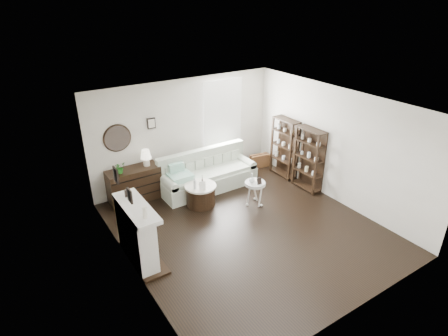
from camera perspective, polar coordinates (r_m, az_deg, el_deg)
room at (r=9.82m, az=-2.05°, el=7.61°), size 5.50×5.50×5.50m
fireplace at (r=7.16m, az=-13.08°, el=-9.99°), size 0.50×1.40×1.84m
shelf_unit_far at (r=10.13m, az=9.21°, el=3.08°), size 0.30×0.80×1.60m
shelf_unit_near at (r=9.54m, az=12.77°, el=1.30°), size 0.30×0.80×1.60m
sofa at (r=9.57m, az=-2.60°, el=-1.18°), size 2.48×0.86×0.96m
quilt at (r=9.02m, az=-6.65°, el=-1.34°), size 0.55×0.45×0.14m
suitcase at (r=10.76m, az=5.43°, el=1.11°), size 0.58×0.26×0.38m
dresser at (r=9.20m, az=-13.52°, el=-2.46°), size 1.23×0.53×0.82m
table_lamp at (r=9.04m, az=-11.79°, el=1.53°), size 0.34×0.34×0.40m
potted_plant at (r=8.84m, az=-15.61°, el=0.04°), size 0.29×0.27×0.27m
drum_table at (r=8.83m, az=-3.57°, el=-4.10°), size 0.74×0.74×0.52m
pedestal_table at (r=8.73m, az=4.75°, el=-2.46°), size 0.49×0.49×0.59m
eiffel_drum at (r=8.74m, az=-3.33°, el=-1.81°), size 0.14×0.14×0.20m
bottle_drum at (r=8.50m, az=-4.45°, el=-2.36°), size 0.06×0.06×0.28m
card_frame_drum at (r=8.50m, az=-3.32°, el=-2.67°), size 0.15×0.10×0.19m
eiffel_ped at (r=8.74m, az=5.15°, el=-1.43°), size 0.12×0.12×0.17m
flask_ped at (r=8.62m, az=4.26°, el=-1.54°), size 0.13×0.13×0.24m
card_frame_ped at (r=8.59m, az=5.41°, el=-1.98°), size 0.12×0.05×0.16m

